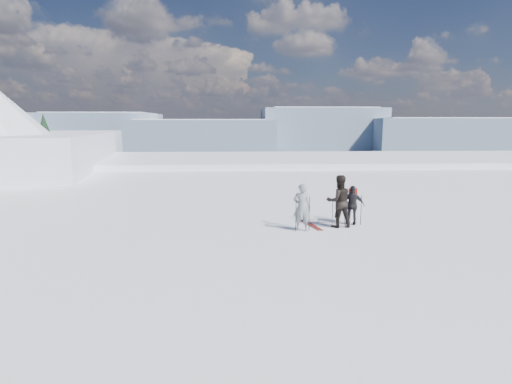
% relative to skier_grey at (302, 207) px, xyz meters
% --- Properties ---
extents(lake_basin, '(820.00, 820.00, 71.62)m').
position_rel_skier_grey_xyz_m(lake_basin, '(0.71, 27.25, -7.37)').
color(lake_basin, white).
rests_on(lake_basin, ground).
extents(far_mountain_range, '(770.00, 110.00, 53.00)m').
position_rel_skier_grey_xyz_m(far_mountain_range, '(30.31, 452.03, -8.06)').
color(far_mountain_range, slate).
rests_on(far_mountain_range, ground).
extents(near_ridge, '(31.37, 35.68, 25.62)m').
position_rel_skier_grey_xyz_m(near_ridge, '(-25.85, 26.59, -4.35)').
color(near_ridge, white).
rests_on(near_ridge, ground).
extents(skier_grey, '(0.69, 0.51, 1.74)m').
position_rel_skier_grey_xyz_m(skier_grey, '(0.00, 0.00, 0.00)').
color(skier_grey, gray).
rests_on(skier_grey, ground).
extents(skier_dark, '(1.02, 0.83, 1.98)m').
position_rel_skier_grey_xyz_m(skier_dark, '(1.47, 0.45, 0.12)').
color(skier_dark, black).
rests_on(skier_dark, ground).
extents(skier_pack, '(0.96, 0.60, 1.53)m').
position_rel_skier_grey_xyz_m(skier_pack, '(2.09, 0.75, -0.11)').
color(skier_pack, black).
rests_on(skier_pack, ground).
extents(backpack, '(0.36, 0.26, 0.44)m').
position_rel_skier_grey_xyz_m(backpack, '(2.16, 0.99, 0.88)').
color(backpack, red).
rests_on(backpack, skier_pack).
extents(ski_poles, '(2.66, 0.81, 1.37)m').
position_rel_skier_grey_xyz_m(ski_poles, '(1.19, 0.31, -0.26)').
color(ski_poles, black).
rests_on(ski_poles, ground).
extents(skis_loose, '(0.61, 1.68, 0.03)m').
position_rel_skier_grey_xyz_m(skis_loose, '(0.50, 0.74, -0.86)').
color(skis_loose, black).
rests_on(skis_loose, ground).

